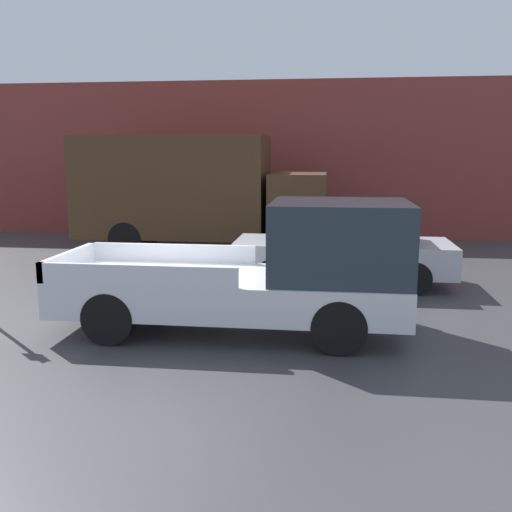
% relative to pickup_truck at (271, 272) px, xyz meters
% --- Properties ---
extents(ground_plane, '(60.00, 60.00, 0.00)m').
position_rel_pickup_truck_xyz_m(ground_plane, '(-1.97, 0.47, -1.00)').
color(ground_plane, '#3D3D3F').
extents(building_wall, '(28.00, 0.15, 5.25)m').
position_rel_pickup_truck_xyz_m(building_wall, '(-1.97, 10.54, 1.62)').
color(building_wall, brown).
rests_on(building_wall, ground).
extents(pickup_truck, '(5.61, 2.04, 2.15)m').
position_rel_pickup_truck_xyz_m(pickup_truck, '(0.00, 0.00, 0.00)').
color(pickup_truck, silver).
rests_on(pickup_truck, ground).
extents(car, '(4.73, 1.87, 1.69)m').
position_rel_pickup_truck_xyz_m(car, '(1.26, 3.66, -0.15)').
color(car, '#B7BABF').
rests_on(car, ground).
extents(delivery_truck, '(7.20, 2.57, 3.35)m').
position_rel_pickup_truck_xyz_m(delivery_truck, '(-3.11, 7.54, 0.79)').
color(delivery_truck, '#472D19').
rests_on(delivery_truck, ground).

